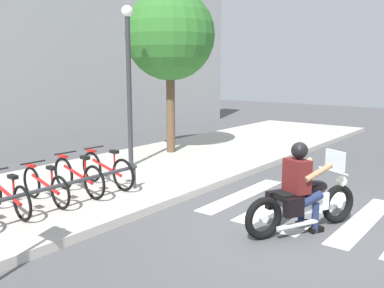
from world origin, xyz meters
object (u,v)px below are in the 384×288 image
(street_lamp, at_px, (129,73))
(bicycle_1, at_px, (7,195))
(bike_rack, at_px, (63,187))
(bicycle_4, at_px, (107,169))
(bicycle_2, at_px, (45,186))
(bicycle_3, at_px, (78,176))
(motorcycle, at_px, (304,203))
(tree_near_rack, at_px, (170,36))
(rider, at_px, (301,181))

(street_lamp, bearing_deg, bicycle_1, -165.31)
(bicycle_1, bearing_deg, bike_rack, -37.74)
(bicycle_4, xyz_separation_m, street_lamp, (1.64, 0.99, 1.96))
(bicycle_2, relative_size, bike_rack, 0.46)
(bike_rack, height_order, street_lamp, street_lamp)
(bicycle_1, distance_m, bicycle_3, 1.44)
(motorcycle, xyz_separation_m, tree_near_rack, (3.08, 5.45, 3.02))
(bicycle_2, distance_m, bicycle_4, 1.44)
(bicycle_2, relative_size, street_lamp, 0.39)
(motorcycle, bearing_deg, tree_near_rack, 60.54)
(bicycle_1, xyz_separation_m, bike_rack, (0.72, -0.56, 0.08))
(bicycle_4, height_order, tree_near_rack, tree_near_rack)
(bicycle_1, bearing_deg, bicycle_3, -0.06)
(bicycle_4, distance_m, bike_rack, 1.54)
(bike_rack, relative_size, tree_near_rack, 0.72)
(bicycle_4, xyz_separation_m, bike_rack, (-1.44, -0.55, 0.05))
(bicycle_4, xyz_separation_m, tree_near_rack, (3.65, 1.39, 2.98))
(bicycle_3, xyz_separation_m, bike_rack, (-0.72, -0.55, 0.05))
(bicycle_1, distance_m, bicycle_4, 2.15)
(motorcycle, bearing_deg, bicycle_3, 107.63)
(street_lamp, bearing_deg, tree_near_rack, 11.26)
(rider, height_order, street_lamp, street_lamp)
(bicycle_1, distance_m, bicycle_2, 0.72)
(bicycle_2, height_order, street_lamp, street_lamp)
(bicycle_3, bearing_deg, motorcycle, -72.37)
(bicycle_2, xyz_separation_m, bicycle_3, (0.72, -0.00, 0.02))
(rider, distance_m, bicycle_3, 4.21)
(bicycle_1, distance_m, bike_rack, 0.91)
(bike_rack, bearing_deg, tree_near_rack, 20.98)
(bicycle_3, height_order, street_lamp, street_lamp)
(bicycle_2, distance_m, tree_near_rack, 6.07)
(rider, xyz_separation_m, bicycle_2, (-1.94, 4.02, -0.35))
(motorcycle, bearing_deg, bike_rack, 119.83)
(bicycle_2, xyz_separation_m, tree_near_rack, (5.08, 1.39, 3.01))
(tree_near_rack, bearing_deg, bicycle_2, -164.66)
(bike_rack, bearing_deg, bicycle_2, 89.97)
(bicycle_3, height_order, bike_rack, bicycle_3)
(bicycle_4, bearing_deg, bike_rack, -158.91)
(bicycle_3, xyz_separation_m, street_lamp, (2.35, 0.99, 1.97))
(bicycle_3, xyz_separation_m, tree_near_rack, (4.36, 1.39, 2.98))
(bicycle_4, height_order, street_lamp, street_lamp)
(rider, bearing_deg, tree_near_rack, 59.84)
(rider, relative_size, bike_rack, 0.42)
(motorcycle, distance_m, rider, 0.38)
(rider, distance_m, bicycle_4, 4.06)
(rider, bearing_deg, street_lamp, 77.24)
(bicycle_2, bearing_deg, bicycle_3, -0.08)
(bicycle_1, bearing_deg, bicycle_4, -0.04)
(bike_rack, bearing_deg, bicycle_4, 21.09)
(bicycle_3, relative_size, bicycle_4, 0.99)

